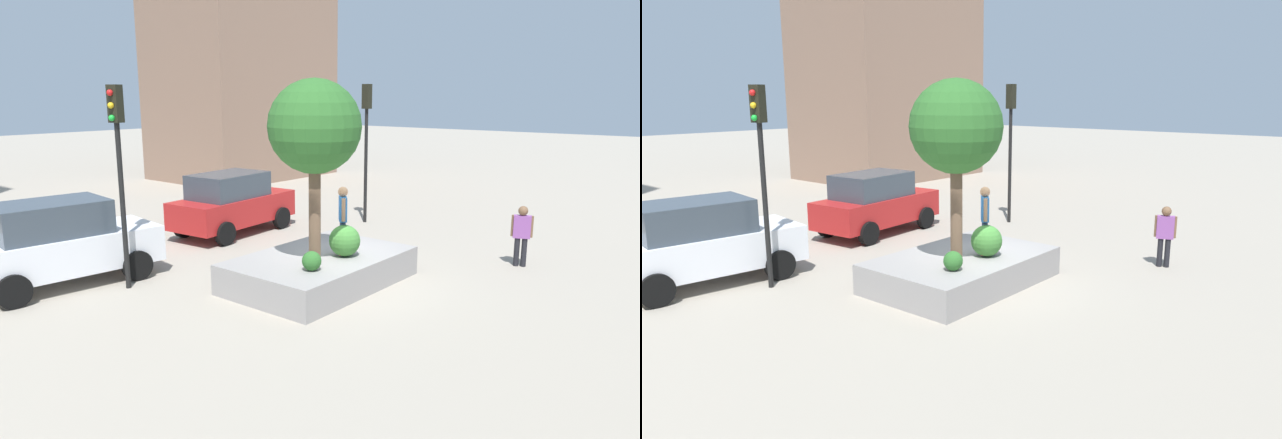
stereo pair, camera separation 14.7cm
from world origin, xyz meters
The scene contains 12 objects.
ground_plane centered at (0.00, 0.00, 0.00)m, with size 120.00×120.00×0.00m, color #9E9384.
planter_ledge centered at (-0.38, 0.33, 0.37)m, with size 4.49×2.90×0.73m, color gray.
plaza_tree centered at (-0.97, 0.02, 3.86)m, with size 2.13×2.13×4.23m.
boxwood_shrub centered at (-0.05, -0.17, 1.12)m, with size 0.77×0.77×0.77m, color #3D7A33.
hedge_clump centered at (-1.47, -0.31, 0.95)m, with size 0.44×0.44×0.44m, color #2D6628.
skateboard centered at (0.10, 0.01, 0.79)m, with size 0.74×0.68×0.07m.
skateboarder centered at (0.10, 0.01, 1.73)m, with size 0.44×0.42×1.61m.
police_car centered at (-4.42, 5.25, 1.07)m, with size 4.73×2.60×2.10m.
sedan_parked centered at (1.93, 5.99, 1.04)m, with size 4.55×2.36×2.05m.
traffic_light_corner centered at (6.17, 3.51, 3.34)m, with size 0.35×0.30×4.94m.
traffic_light_median centered at (-3.56, 3.75, 3.27)m, with size 0.37×0.34×4.82m.
passerby_with_bag centered at (4.23, -2.96, 0.96)m, with size 0.33×0.54×1.67m.
Camera 2 is at (-10.99, -8.44, 4.62)m, focal length 32.66 mm.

